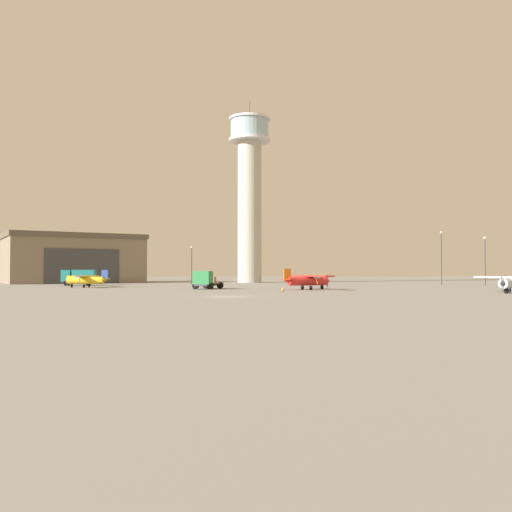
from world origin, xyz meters
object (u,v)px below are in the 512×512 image
(airplane_yellow, at_px, (86,279))
(airplane_red, at_px, (307,280))
(truck_box_teal, at_px, (79,277))
(traffic_cone_near_left, at_px, (283,289))
(control_tower, at_px, (250,187))
(light_post_west, at_px, (485,256))
(truck_flatbed_green, at_px, (206,280))
(light_post_north, at_px, (192,261))
(light_post_east, at_px, (441,254))

(airplane_yellow, bearing_deg, airplane_red, 169.59)
(truck_box_teal, bearing_deg, traffic_cone_near_left, 137.35)
(airplane_yellow, xyz_separation_m, airplane_red, (34.75, -8.97, 0.08))
(control_tower, relative_size, truck_box_teal, 7.02)
(control_tower, height_order, light_post_west, control_tower)
(control_tower, distance_m, traffic_cone_near_left, 59.27)
(control_tower, relative_size, truck_flatbed_green, 6.85)
(control_tower, relative_size, light_post_west, 4.71)
(truck_flatbed_green, relative_size, truck_box_teal, 1.02)
(control_tower, bearing_deg, traffic_cone_near_left, -83.49)
(airplane_yellow, relative_size, light_post_west, 1.07)
(light_post_west, distance_m, light_post_north, 55.61)
(airplane_red, bearing_deg, light_post_east, 16.09)
(truck_box_teal, relative_size, light_post_west, 0.67)
(truck_box_teal, relative_size, light_post_north, 0.78)
(truck_flatbed_green, relative_size, light_post_east, 0.60)
(traffic_cone_near_left, bearing_deg, airplane_red, 64.02)
(airplane_red, bearing_deg, control_tower, 73.30)
(airplane_yellow, height_order, truck_box_teal, truck_box_teal)
(airplane_red, bearing_deg, truck_flatbed_green, 143.16)
(airplane_red, height_order, truck_flatbed_green, airplane_red)
(light_post_north, height_order, traffic_cone_near_left, light_post_north)
(traffic_cone_near_left, bearing_deg, light_post_west, 38.62)
(airplane_red, bearing_deg, airplane_yellow, 136.97)
(light_post_west, bearing_deg, airplane_yellow, -168.89)
(light_post_east, bearing_deg, light_post_north, 174.86)
(light_post_east, distance_m, traffic_cone_near_left, 46.92)
(airplane_red, bearing_deg, light_post_north, 95.16)
(control_tower, distance_m, truck_flatbed_green, 49.89)
(control_tower, height_order, truck_box_teal, control_tower)
(airplane_red, xyz_separation_m, light_post_east, (27.44, 27.12, 4.58))
(airplane_red, bearing_deg, light_post_west, 4.97)
(light_post_north, bearing_deg, light_post_west, -9.35)
(traffic_cone_near_left, bearing_deg, light_post_north, 113.95)
(truck_flatbed_green, bearing_deg, airplane_yellow, -90.88)
(light_post_east, bearing_deg, airplane_yellow, -163.73)
(light_post_west, xyz_separation_m, light_post_east, (-6.41, 4.68, 0.68))
(light_post_north, bearing_deg, truck_flatbed_green, -77.88)
(light_post_west, bearing_deg, truck_box_teal, -178.28)
(light_post_east, bearing_deg, truck_flatbed_green, -149.35)
(control_tower, relative_size, airplane_yellow, 4.40)
(truck_box_teal, xyz_separation_m, light_post_east, (67.30, 6.90, 4.32))
(light_post_west, relative_size, light_post_north, 1.16)
(light_post_west, bearing_deg, truck_flatbed_green, -157.32)
(airplane_yellow, height_order, light_post_north, light_post_north)
(truck_flatbed_green, height_order, light_post_north, light_post_north)
(airplane_red, relative_size, light_post_north, 1.25)
(light_post_west, height_order, light_post_east, light_post_east)
(light_post_north, xyz_separation_m, traffic_cone_near_left, (17.34, -39.02, -4.28))
(airplane_yellow, relative_size, light_post_east, 0.93)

